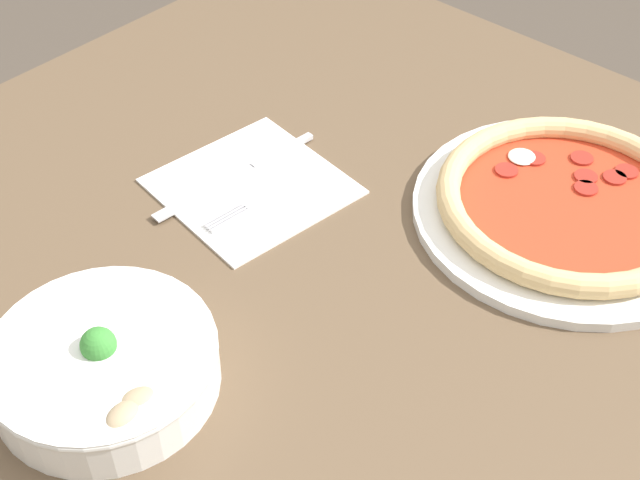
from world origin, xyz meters
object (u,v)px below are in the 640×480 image
(bowl, at_px, (103,363))
(pizza, at_px, (569,204))
(knife, at_px, (244,171))
(fork, at_px, (271,194))

(bowl, bearing_deg, pizza, -111.48)
(knife, bearing_deg, pizza, 126.28)
(fork, bearing_deg, pizza, 132.08)
(fork, relative_size, knife, 0.76)
(bowl, xyz_separation_m, knife, (0.12, -0.29, -0.02))
(pizza, xyz_separation_m, fork, (0.26, 0.19, -0.01))
(bowl, height_order, knife, bowl)
(bowl, bearing_deg, fork, -75.47)
(pizza, bearing_deg, knife, 30.63)
(pizza, relative_size, bowl, 1.63)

